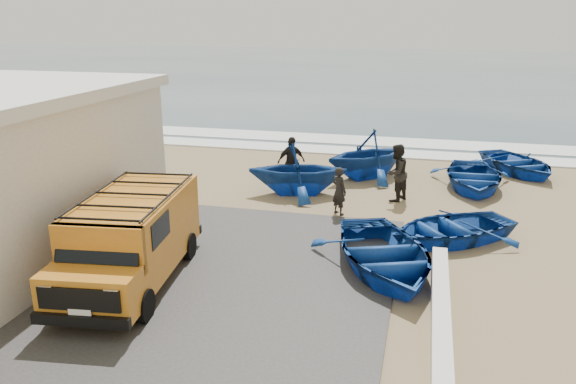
{
  "coord_description": "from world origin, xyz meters",
  "views": [
    {
      "loc": [
        4.45,
        -13.28,
        5.98
      ],
      "look_at": [
        0.76,
        1.51,
        1.2
      ],
      "focal_mm": 35.0,
      "sensor_mm": 36.0,
      "label": 1
    }
  ],
  "objects_px": {
    "boat_far_right": "(517,163)",
    "fisherman_middle": "(396,173)",
    "boat_mid_left": "(298,169)",
    "boat_near_right": "(450,228)",
    "fisherman_front": "(339,191)",
    "parapet": "(440,318)",
    "boat_near_left": "(384,253)",
    "boat_mid_right": "(473,177)",
    "fisherman_back": "(291,162)",
    "van": "(131,236)",
    "boat_far_left": "(368,154)"
  },
  "relations": [
    {
      "from": "boat_far_right",
      "to": "fisherman_middle",
      "type": "xyz_separation_m",
      "value": [
        -4.5,
        -4.72,
        0.56
      ]
    },
    {
      "from": "boat_mid_left",
      "to": "boat_near_right",
      "type": "bearing_deg",
      "value": -135.89
    },
    {
      "from": "fisherman_front",
      "to": "parapet",
      "type": "bearing_deg",
      "value": 153.5
    },
    {
      "from": "boat_near_left",
      "to": "boat_far_right",
      "type": "xyz_separation_m",
      "value": [
        4.42,
        10.4,
        -0.05
      ]
    },
    {
      "from": "parapet",
      "to": "boat_mid_left",
      "type": "relative_size",
      "value": 1.76
    },
    {
      "from": "boat_mid_left",
      "to": "boat_mid_right",
      "type": "bearing_deg",
      "value": -83.28
    },
    {
      "from": "boat_mid_left",
      "to": "fisherman_middle",
      "type": "relative_size",
      "value": 1.75
    },
    {
      "from": "boat_far_right",
      "to": "fisherman_back",
      "type": "xyz_separation_m",
      "value": [
        -8.32,
        -3.94,
        0.52
      ]
    },
    {
      "from": "van",
      "to": "boat_far_right",
      "type": "xyz_separation_m",
      "value": [
        10.04,
        12.42,
        -0.73
      ]
    },
    {
      "from": "boat_far_right",
      "to": "fisherman_middle",
      "type": "height_order",
      "value": "fisherman_middle"
    },
    {
      "from": "van",
      "to": "boat_mid_right",
      "type": "xyz_separation_m",
      "value": [
        8.19,
        9.83,
        -0.71
      ]
    },
    {
      "from": "boat_mid_left",
      "to": "fisherman_front",
      "type": "bearing_deg",
      "value": -148.81
    },
    {
      "from": "van",
      "to": "fisherman_middle",
      "type": "xyz_separation_m",
      "value": [
        5.55,
        7.69,
        -0.17
      ]
    },
    {
      "from": "boat_far_left",
      "to": "boat_far_right",
      "type": "distance_m",
      "value": 6.13
    },
    {
      "from": "van",
      "to": "boat_far_left",
      "type": "height_order",
      "value": "van"
    },
    {
      "from": "parapet",
      "to": "fisherman_front",
      "type": "relative_size",
      "value": 3.9
    },
    {
      "from": "boat_near_left",
      "to": "boat_far_left",
      "type": "height_order",
      "value": "boat_far_left"
    },
    {
      "from": "boat_near_right",
      "to": "boat_far_left",
      "type": "xyz_separation_m",
      "value": [
        -2.94,
        5.9,
        0.55
      ]
    },
    {
      "from": "boat_near_left",
      "to": "fisherman_middle",
      "type": "height_order",
      "value": "fisherman_middle"
    },
    {
      "from": "boat_far_right",
      "to": "boat_near_left",
      "type": "bearing_deg",
      "value": -141.01
    },
    {
      "from": "fisherman_front",
      "to": "fisherman_back",
      "type": "distance_m",
      "value": 3.41
    },
    {
      "from": "boat_far_left",
      "to": "boat_far_right",
      "type": "xyz_separation_m",
      "value": [
        5.73,
        2.13,
        -0.53
      ]
    },
    {
      "from": "fisherman_middle",
      "to": "boat_mid_left",
      "type": "bearing_deg",
      "value": -59.48
    },
    {
      "from": "fisherman_middle",
      "to": "fisherman_back",
      "type": "bearing_deg",
      "value": -72.54
    },
    {
      "from": "boat_near_right",
      "to": "boat_mid_right",
      "type": "bearing_deg",
      "value": 134.84
    },
    {
      "from": "van",
      "to": "boat_far_left",
      "type": "distance_m",
      "value": 11.16
    },
    {
      "from": "boat_far_left",
      "to": "fisherman_front",
      "type": "distance_m",
      "value": 4.45
    },
    {
      "from": "boat_mid_right",
      "to": "boat_far_left",
      "type": "distance_m",
      "value": 3.94
    },
    {
      "from": "boat_far_left",
      "to": "boat_far_right",
      "type": "height_order",
      "value": "boat_far_left"
    },
    {
      "from": "boat_near_right",
      "to": "van",
      "type": "bearing_deg",
      "value": -94.19
    },
    {
      "from": "boat_mid_right",
      "to": "parapet",
      "type": "bearing_deg",
      "value": -98.02
    },
    {
      "from": "fisherman_middle",
      "to": "fisherman_back",
      "type": "distance_m",
      "value": 3.9
    },
    {
      "from": "boat_near_left",
      "to": "fisherman_front",
      "type": "distance_m",
      "value": 4.22
    },
    {
      "from": "parapet",
      "to": "van",
      "type": "height_order",
      "value": "van"
    },
    {
      "from": "fisherman_back",
      "to": "van",
      "type": "bearing_deg",
      "value": -140.39
    },
    {
      "from": "parapet",
      "to": "boat_far_left",
      "type": "height_order",
      "value": "boat_far_left"
    },
    {
      "from": "boat_near_left",
      "to": "fisherman_middle",
      "type": "xyz_separation_m",
      "value": [
        -0.08,
        5.67,
        0.52
      ]
    },
    {
      "from": "boat_near_right",
      "to": "boat_far_left",
      "type": "distance_m",
      "value": 6.61
    },
    {
      "from": "parapet",
      "to": "boat_mid_left",
      "type": "xyz_separation_m",
      "value": [
        -4.78,
        8.1,
        0.62
      ]
    },
    {
      "from": "parapet",
      "to": "fisherman_back",
      "type": "xyz_separation_m",
      "value": [
        -5.23,
        8.97,
        0.65
      ]
    },
    {
      "from": "van",
      "to": "boat_near_left",
      "type": "bearing_deg",
      "value": 12.77
    },
    {
      "from": "boat_far_right",
      "to": "fisherman_middle",
      "type": "relative_size",
      "value": 2.03
    },
    {
      "from": "boat_mid_right",
      "to": "fisherman_front",
      "type": "xyz_separation_m",
      "value": [
        -4.28,
        -3.97,
        0.34
      ]
    },
    {
      "from": "boat_mid_right",
      "to": "fisherman_front",
      "type": "relative_size",
      "value": 2.7
    },
    {
      "from": "fisherman_back",
      "to": "parapet",
      "type": "bearing_deg",
      "value": -98.61
    },
    {
      "from": "boat_near_right",
      "to": "fisherman_front",
      "type": "distance_m",
      "value": 3.67
    },
    {
      "from": "boat_mid_right",
      "to": "fisherman_back",
      "type": "relative_size",
      "value": 2.24
    },
    {
      "from": "boat_near_left",
      "to": "boat_mid_right",
      "type": "xyz_separation_m",
      "value": [
        2.56,
        7.8,
        -0.03
      ]
    },
    {
      "from": "van",
      "to": "boat_near_left",
      "type": "height_order",
      "value": "van"
    },
    {
      "from": "boat_mid_left",
      "to": "van",
      "type": "bearing_deg",
      "value": 150.43
    }
  ]
}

